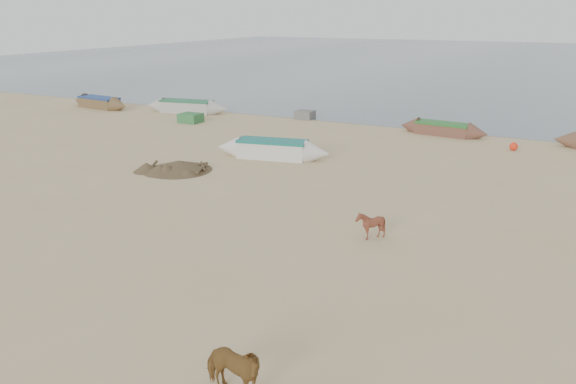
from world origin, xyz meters
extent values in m
plane|color=tan|center=(0.00, 0.00, 0.00)|extent=(140.00, 140.00, 0.00)
plane|color=slate|center=(0.00, 82.00, 0.01)|extent=(160.00, 160.00, 0.00)
imported|color=brown|center=(3.49, -5.27, 0.60)|extent=(1.44, 0.71, 1.19)
imported|color=brown|center=(3.26, 3.51, 0.49)|extent=(0.98, 0.90, 0.97)
cone|color=brown|center=(-7.49, 7.46, 0.24)|extent=(3.38, 3.38, 0.47)
cube|color=#33713D|center=(-14.19, 17.55, 0.30)|extent=(1.40, 1.20, 0.60)
sphere|color=red|center=(6.11, 18.78, 0.22)|extent=(0.44, 0.44, 0.44)
cube|color=slate|center=(-7.90, 22.26, 0.28)|extent=(1.20, 1.10, 0.56)
sphere|color=#EF4616|center=(-23.61, 19.68, 0.24)|extent=(0.48, 0.48, 0.48)
camera|label=1|loc=(8.54, -12.90, 7.08)|focal=35.00mm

